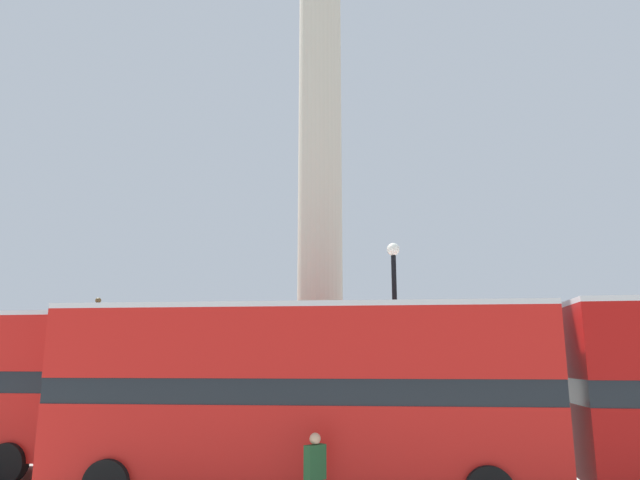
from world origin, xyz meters
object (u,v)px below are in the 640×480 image
bus_c (301,389)px  street_lamp (396,353)px  pedestrian_near_lamp (315,474)px  equestrian_statue (91,390)px  monument_column (320,257)px

bus_c → street_lamp: bearing=48.8°
street_lamp → pedestrian_near_lamp: size_ratio=3.78×
equestrian_statue → pedestrian_near_lamp: equestrian_statue is taller
monument_column → bus_c: bearing=-83.4°
equestrian_statue → street_lamp: street_lamp is taller
bus_c → street_lamp: (2.07, 2.81, 0.85)m
pedestrian_near_lamp → equestrian_statue: bearing=-100.3°
bus_c → equestrian_statue: size_ratio=1.91×
bus_c → pedestrian_near_lamp: (0.72, -2.01, -1.45)m
bus_c → street_lamp: street_lamp is taller
bus_c → street_lamp: size_ratio=1.80×
monument_column → bus_c: monument_column is taller
monument_column → pedestrian_near_lamp: 10.50m
monument_column → street_lamp: bearing=-53.5°
equestrian_statue → street_lamp: (14.60, -8.89, 1.59)m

